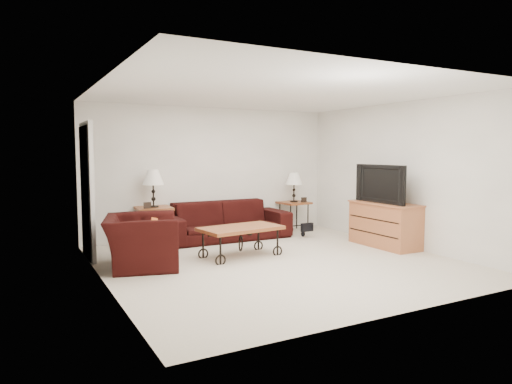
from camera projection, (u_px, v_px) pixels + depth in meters
ground at (278, 262)px, 6.90m from camera, size 5.00×5.00×0.00m
wall_back at (213, 172)px, 8.99m from camera, size 5.00×0.02×2.50m
wall_front at (407, 192)px, 4.60m from camera, size 5.00×0.02×2.50m
wall_left at (103, 184)px, 5.62m from camera, size 0.02×5.00×2.50m
wall_right at (402, 175)px, 7.97m from camera, size 0.02×5.00×2.50m
ceiling at (279, 93)px, 6.68m from camera, size 5.00×5.00×0.00m
doorway at (86, 193)px, 7.10m from camera, size 0.08×0.94×2.04m
sofa at (225, 221)px, 8.67m from camera, size 2.42×0.95×0.71m
side_table_left at (154, 226)px, 8.21m from camera, size 0.65×0.65×0.67m
side_table_right at (294, 216)px, 9.60m from camera, size 0.59×0.59×0.61m
lamp_left at (153, 188)px, 8.15m from camera, size 0.40×0.40×0.67m
lamp_right at (294, 187)px, 9.55m from camera, size 0.37×0.37×0.61m
photo_frame_left at (147, 205)px, 7.97m from camera, size 0.13×0.03×0.11m
photo_frame_right at (304, 200)px, 9.51m from camera, size 0.12×0.03×0.10m
coffee_table at (241, 242)px, 7.24m from camera, size 1.34×0.84×0.47m
armchair at (141, 241)px, 6.59m from camera, size 1.25×1.36×0.74m
throw_pillow at (152, 231)px, 6.60m from camera, size 0.17×0.35×0.33m
tv_stand at (385, 225)px, 8.01m from camera, size 0.53×1.28×0.77m
television at (385, 184)px, 7.94m from camera, size 0.15×1.15×0.66m
backpack at (303, 224)px, 8.93m from camera, size 0.46×0.40×0.50m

